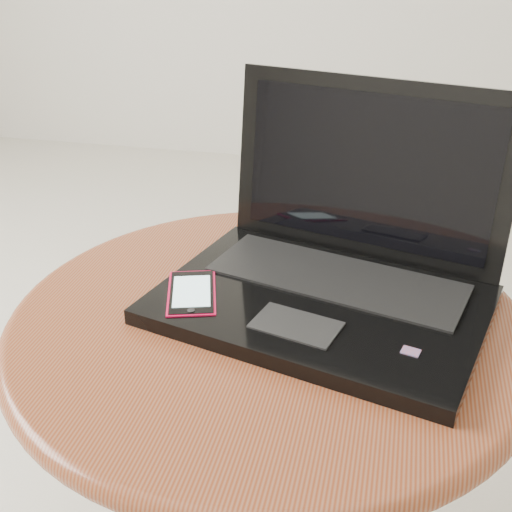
# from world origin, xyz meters

# --- Properties ---
(table) EXTENTS (0.62, 0.62, 0.49)m
(table) POSITION_xyz_m (-0.07, 0.01, 0.38)
(table) COLOR #5F2B13
(table) RESTS_ON ground
(laptop) EXTENTS (0.43, 0.37, 0.25)m
(laptop) POSITION_xyz_m (0.00, 0.06, 0.53)
(laptop) COLOR black
(laptop) RESTS_ON table
(phone_black) EXTENTS (0.09, 0.12, 0.01)m
(phone_black) POSITION_xyz_m (-0.13, 0.04, 0.49)
(phone_black) COLOR black
(phone_black) RESTS_ON table
(phone_pink) EXTENTS (0.08, 0.12, 0.01)m
(phone_pink) POSITION_xyz_m (-0.16, 0.00, 0.51)
(phone_pink) COLOR red
(phone_pink) RESTS_ON phone_black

